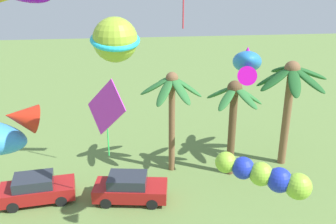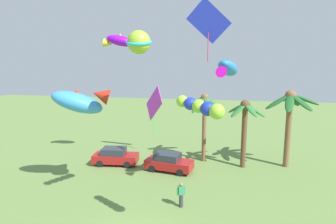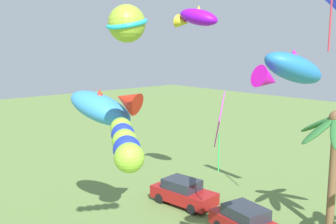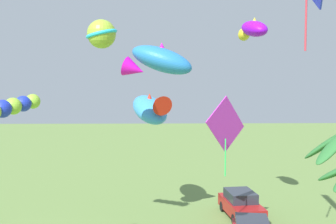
% 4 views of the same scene
% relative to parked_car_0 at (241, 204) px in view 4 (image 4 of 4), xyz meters
% --- Properties ---
extents(parked_car_0, '(4.07, 2.15, 1.51)m').
position_rel_parked_car_0_xyz_m(parked_car_0, '(0.00, 0.00, 0.00)').
color(parked_car_0, '#A51919').
rests_on(parked_car_0, ground).
extents(kite_tube_1, '(2.24, 1.55, 0.89)m').
position_rel_parked_car_0_xyz_m(kite_tube_1, '(8.45, -10.10, 6.20)').
color(kite_tube_1, '#95D037').
extents(kite_fish_2, '(1.66, 2.67, 1.43)m').
position_rel_parked_car_0_xyz_m(kite_fish_2, '(9.50, -4.81, 7.79)').
color(kite_fish_2, '#2779C8').
extents(kite_ball_3, '(1.63, 1.63, 1.29)m').
position_rel_parked_car_0_xyz_m(kite_ball_3, '(4.75, -7.32, 9.23)').
color(kite_ball_3, '#9BBF33').
extents(kite_fish_4, '(2.88, 1.62, 1.34)m').
position_rel_parked_car_0_xyz_m(kite_fish_4, '(0.44, 0.47, 10.02)').
color(kite_fish_4, '#910DF0').
extents(kite_fish_5, '(4.31, 2.90, 2.28)m').
position_rel_parked_car_0_xyz_m(kite_fish_5, '(-0.11, -5.23, 5.62)').
color(kite_fish_5, '#3891E4').
extents(kite_diamond_6, '(1.85, 2.14, 3.86)m').
position_rel_parked_car_0_xyz_m(kite_diamond_6, '(4.04, -1.61, 5.04)').
color(kite_diamond_6, '#CB32C6').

